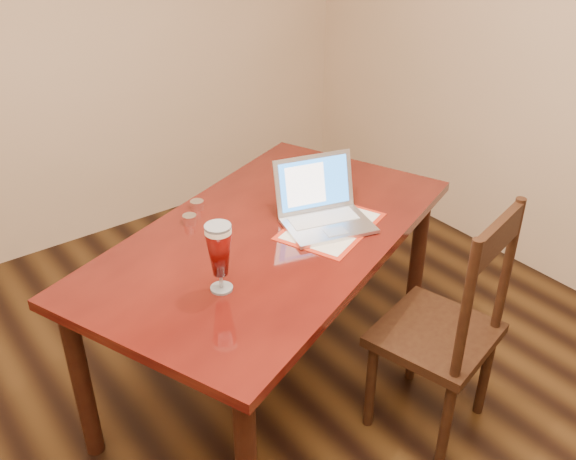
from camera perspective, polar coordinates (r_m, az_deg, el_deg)
room_shell at (r=1.56m, az=-0.31°, el=14.89°), size 4.51×5.01×2.71m
dining_table at (r=2.74m, az=-1.48°, el=-1.87°), size 1.95×1.52×1.07m
dining_chair at (r=2.71m, az=13.77°, el=-8.73°), size 0.55×0.54×1.09m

